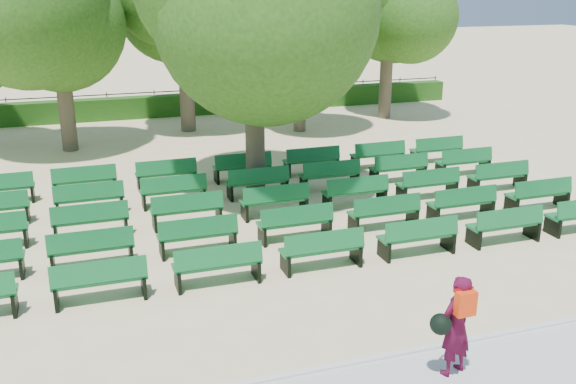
# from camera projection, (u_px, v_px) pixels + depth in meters

# --- Properties ---
(ground) EXTENTS (120.00, 120.00, 0.00)m
(ground) POSITION_uv_depth(u_px,v_px,m) (274.00, 223.00, 15.62)
(ground) COLOR beige
(curb) EXTENTS (30.00, 0.12, 0.10)m
(curb) POSITION_uv_depth(u_px,v_px,m) (393.00, 356.00, 9.97)
(curb) COLOR silver
(curb) RESTS_ON ground
(hedge) EXTENTS (26.00, 0.70, 0.90)m
(hedge) POSITION_uv_depth(u_px,v_px,m) (179.00, 105.00, 28.09)
(hedge) COLOR #205115
(hedge) RESTS_ON ground
(fence) EXTENTS (26.00, 0.10, 1.02)m
(fence) POSITION_uv_depth(u_px,v_px,m) (178.00, 113.00, 28.59)
(fence) COLOR black
(fence) RESTS_ON ground
(tree_line) EXTENTS (21.80, 6.80, 7.04)m
(tree_line) POSITION_uv_depth(u_px,v_px,m) (197.00, 135.00, 24.63)
(tree_line) COLOR #2F611A
(tree_line) RESTS_ON ground
(bench_array) EXTENTS (1.71, 0.58, 1.07)m
(bench_array) POSITION_uv_depth(u_px,v_px,m) (274.00, 213.00, 16.03)
(bench_array) COLOR #12672F
(bench_array) RESTS_ON ground
(tree_among) EXTENTS (5.44, 5.44, 7.48)m
(tree_among) POSITION_uv_depth(u_px,v_px,m) (253.00, 6.00, 16.37)
(tree_among) COLOR brown
(tree_among) RESTS_ON ground
(person) EXTENTS (0.78, 0.53, 1.57)m
(person) POSITION_uv_depth(u_px,v_px,m) (455.00, 325.00, 9.27)
(person) COLOR #470A25
(person) RESTS_ON ground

